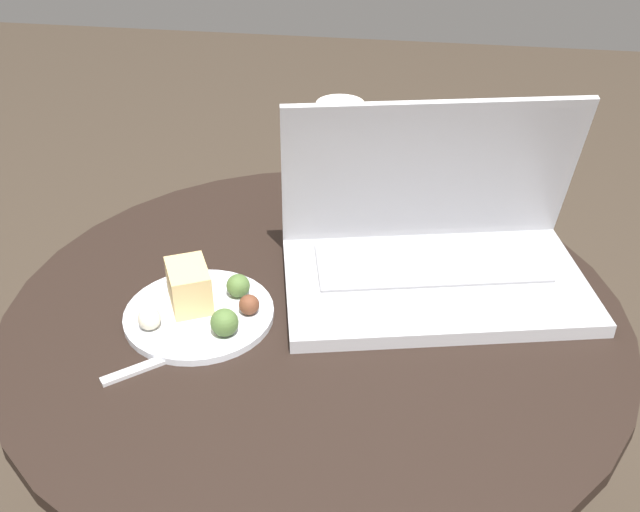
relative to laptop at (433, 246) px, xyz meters
name	(u,v)px	position (x,y,z in m)	size (l,w,h in m)	color
table	(316,391)	(-0.14, -0.09, -0.19)	(0.76, 0.76, 0.57)	#9E9EA3
laptop	(433,246)	(0.00, 0.00, 0.00)	(0.42, 0.30, 0.23)	#B2B2B7
beer_glass	(336,165)	(-0.14, 0.12, 0.04)	(0.06, 0.06, 0.18)	brown
snack_plate	(199,305)	(-0.27, -0.13, -0.03)	(0.18, 0.18, 0.06)	silver
fork	(192,349)	(-0.26, -0.19, -0.05)	(0.15, 0.13, 0.00)	silver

